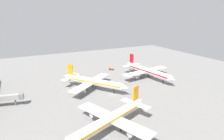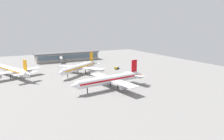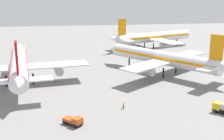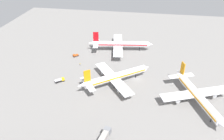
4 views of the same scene
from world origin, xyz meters
name	(u,v)px [view 2 (image 2 of 4)]	position (x,y,z in m)	size (l,w,h in m)	color
ground	(67,78)	(0.00, 0.00, 0.00)	(288.00, 288.00, 0.00)	gray
terminal_building	(67,56)	(-23.01, -77.94, 4.87)	(69.31, 16.88, 9.55)	#9E9993
airplane_at_gate	(110,79)	(-16.29, 38.73, 5.82)	(52.56, 42.50, 16.02)	white
airplane_taxiing	(79,67)	(-12.94, -8.28, 5.60)	(42.95, 36.35, 15.39)	white
airplane_distant	(13,70)	(34.32, -18.71, 5.59)	(39.99, 48.49, 15.38)	white
fuel_truck	(117,68)	(-48.82, -11.89, 1.39)	(6.18, 5.30, 2.50)	black
pushback_tractor	(140,76)	(-49.22, 23.06, 0.97)	(4.46, 4.45, 1.90)	black
ground_crew_worker	(123,74)	(-41.84, 10.95, 0.85)	(0.57, 0.44, 1.67)	#1E2338
jet_bridge	(61,59)	(-11.59, -59.35, 5.13)	(6.78, 18.26, 6.74)	#9E9993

